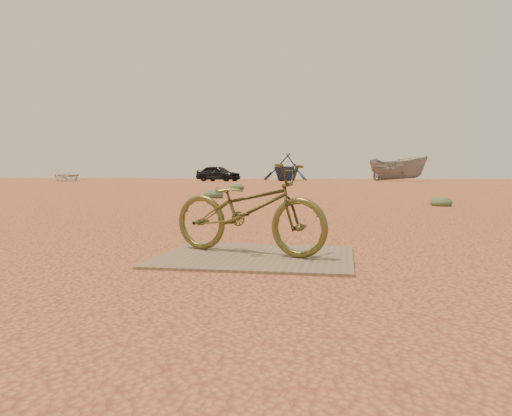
% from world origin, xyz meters
% --- Properties ---
extents(ground, '(120.00, 120.00, 0.00)m').
position_xyz_m(ground, '(0.00, 0.00, 0.00)').
color(ground, '#BE6C3F').
rests_on(ground, ground).
extents(plywood_board, '(1.60, 1.33, 0.02)m').
position_xyz_m(plywood_board, '(0.44, -0.41, 0.01)').
color(plywood_board, '#6F6149').
rests_on(plywood_board, ground).
extents(bicycle, '(1.53, 0.94, 0.76)m').
position_xyz_m(bicycle, '(0.36, -0.32, 0.40)').
color(bicycle, brown).
rests_on(bicycle, plywood_board).
extents(car, '(4.36, 2.95, 1.38)m').
position_xyz_m(car, '(-9.84, 38.28, 0.69)').
color(car, black).
rests_on(car, ground).
extents(boat_near_left, '(5.14, 5.62, 0.95)m').
position_xyz_m(boat_near_left, '(-23.33, 36.44, 0.48)').
color(boat_near_left, silver).
rests_on(boat_near_left, ground).
extents(boat_far_left, '(5.31, 5.79, 2.57)m').
position_xyz_m(boat_far_left, '(-4.17, 41.51, 1.28)').
color(boat_far_left, navy).
rests_on(boat_far_left, ground).
extents(boat_mid_right, '(5.95, 4.99, 2.22)m').
position_xyz_m(boat_mid_right, '(5.87, 42.43, 1.11)').
color(boat_mid_right, gray).
rests_on(boat_mid_right, ground).
extents(kale_a, '(0.58, 0.58, 0.32)m').
position_xyz_m(kale_a, '(-2.53, 9.33, 0.00)').
color(kale_a, '#506F49').
rests_on(kale_a, ground).
extents(kale_b, '(0.46, 0.46, 0.25)m').
position_xyz_m(kale_b, '(3.21, 6.78, 0.00)').
color(kale_b, '#506F49').
rests_on(kale_b, ground).
extents(kale_c, '(0.61, 0.61, 0.34)m').
position_xyz_m(kale_c, '(-3.38, 16.42, 0.00)').
color(kale_c, '#506F49').
rests_on(kale_c, ground).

